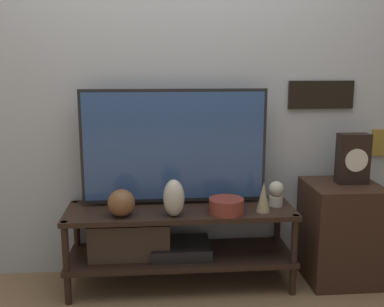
# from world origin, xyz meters

# --- Properties ---
(ground_plane) EXTENTS (12.00, 12.00, 0.00)m
(ground_plane) POSITION_xyz_m (0.00, 0.00, 0.00)
(ground_plane) COLOR #846647
(wall_back) EXTENTS (6.40, 0.08, 2.70)m
(wall_back) POSITION_xyz_m (0.00, 0.52, 1.35)
(wall_back) COLOR #B2BCC6
(wall_back) RESTS_ON ground_plane
(media_console) EXTENTS (1.38, 0.43, 0.50)m
(media_console) POSITION_xyz_m (-0.11, 0.25, 0.31)
(media_console) COLOR black
(media_console) RESTS_ON ground_plane
(television) EXTENTS (1.13, 0.05, 0.71)m
(television) POSITION_xyz_m (-0.03, 0.35, 0.86)
(television) COLOR black
(television) RESTS_ON media_console
(vase_slim_bronze) EXTENTS (0.08, 0.08, 0.18)m
(vase_slim_bronze) POSITION_xyz_m (0.48, 0.15, 0.59)
(vase_slim_bronze) COLOR tan
(vase_slim_bronze) RESTS_ON media_console
(vase_round_glass) EXTENTS (0.16, 0.16, 0.16)m
(vase_round_glass) POSITION_xyz_m (-0.35, 0.14, 0.58)
(vase_round_glass) COLOR brown
(vase_round_glass) RESTS_ON media_console
(vase_wide_bowl) EXTENTS (0.20, 0.20, 0.09)m
(vase_wide_bowl) POSITION_xyz_m (0.26, 0.14, 0.54)
(vase_wide_bowl) COLOR brown
(vase_wide_bowl) RESTS_ON media_console
(vase_urn_stoneware) EXTENTS (0.12, 0.13, 0.21)m
(vase_urn_stoneware) POSITION_xyz_m (-0.05, 0.12, 0.60)
(vase_urn_stoneware) COLOR beige
(vase_urn_stoneware) RESTS_ON media_console
(decorative_bust) EXTENTS (0.09, 0.09, 0.15)m
(decorative_bust) POSITION_xyz_m (0.59, 0.26, 0.58)
(decorative_bust) COLOR beige
(decorative_bust) RESTS_ON media_console
(side_table) EXTENTS (0.44, 0.43, 0.63)m
(side_table) POSITION_xyz_m (1.01, 0.25, 0.31)
(side_table) COLOR #382319
(side_table) RESTS_ON ground_plane
(mantel_clock) EXTENTS (0.19, 0.11, 0.31)m
(mantel_clock) POSITION_xyz_m (1.07, 0.28, 0.78)
(mantel_clock) COLOR black
(mantel_clock) RESTS_ON side_table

